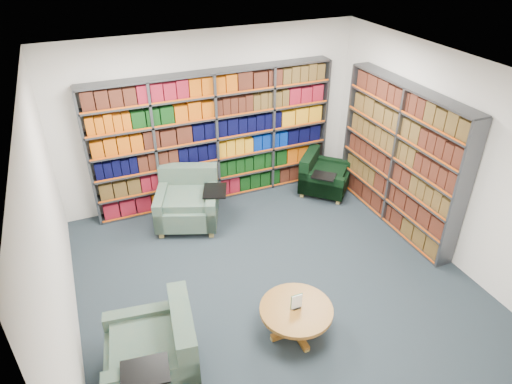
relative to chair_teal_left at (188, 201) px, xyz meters
name	(u,v)px	position (x,y,z in m)	size (l,w,h in m)	color
room_shell	(275,191)	(0.65, -1.82, 1.06)	(5.02, 5.02, 2.82)	black
bookshelf_back	(215,138)	(0.65, 0.52, 0.76)	(4.00, 0.28, 2.20)	#47494F
bookshelf_right	(399,158)	(3.00, -1.22, 0.76)	(0.28, 2.50, 2.20)	#47494F
chair_teal_left	(188,201)	(0.00, 0.00, 0.00)	(1.24, 1.20, 0.84)	#05303E
chair_green_right	(321,177)	(2.40, -0.02, -0.06)	(1.10, 1.10, 0.71)	black
chair_teal_front	(159,351)	(-1.06, -2.71, 0.00)	(1.03, 1.14, 0.83)	#05303E
coffee_table	(296,313)	(0.51, -2.77, -0.02)	(0.84, 0.84, 0.59)	#A05D2A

